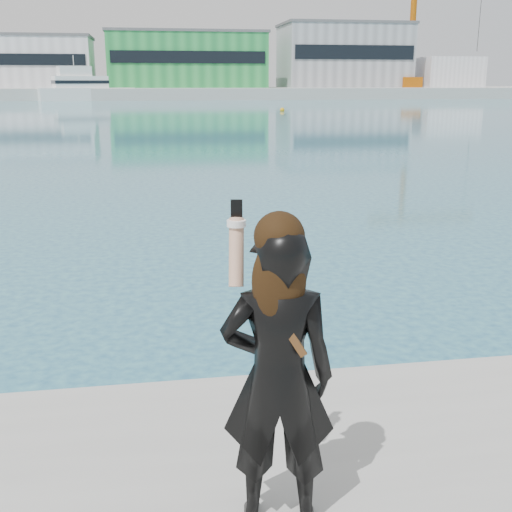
{
  "coord_description": "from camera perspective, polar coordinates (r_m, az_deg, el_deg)",
  "views": [
    {
      "loc": [
        -0.4,
        -3.87,
        3.18
      ],
      "look_at": [
        0.23,
        -0.1,
        2.14
      ],
      "focal_mm": 45.0,
      "sensor_mm": 36.0,
      "label": 1
    }
  ],
  "objects": [
    {
      "name": "woman",
      "position": [
        3.46,
        1.94,
        -10.04
      ],
      "size": [
        0.68,
        0.5,
        1.78
      ],
      "rotation": [
        0.0,
        0.0,
        2.97
      ],
      "color": "black",
      "rests_on": "near_quay"
    },
    {
      "name": "ancillary_shed",
      "position": [
        144.1,
        16.68,
        15.38
      ],
      "size": [
        12.0,
        10.0,
        6.0
      ],
      "primitive_type": "cube",
      "color": "silver",
      "rests_on": "far_quay"
    },
    {
      "name": "warehouse_grey_right",
      "position": [
        137.99,
        7.78,
        17.24
      ],
      "size": [
        25.5,
        15.35,
        12.5
      ],
      "color": "gray",
      "rests_on": "far_quay"
    },
    {
      "name": "far_quay",
      "position": [
        133.89,
        -9.72,
        14.12
      ],
      "size": [
        320.0,
        40.0,
        2.0
      ],
      "primitive_type": "cube",
      "color": "#9E9E99",
      "rests_on": "ground"
    },
    {
      "name": "warehouse_green",
      "position": [
        132.18,
        -6.22,
        16.95
      ],
      "size": [
        30.6,
        16.36,
        10.5
      ],
      "color": "#21863D",
      "rests_on": "far_quay"
    },
    {
      "name": "buoy_near",
      "position": [
        72.08,
        2.34,
        12.72
      ],
      "size": [
        0.5,
        0.5,
        0.5
      ],
      "primitive_type": "sphere",
      "color": "orange",
      "rests_on": "ground"
    },
    {
      "name": "dock_crane",
      "position": [
        137.32,
        14.28,
        19.79
      ],
      "size": [
        23.0,
        4.0,
        24.0
      ],
      "color": "#C65D0B",
      "rests_on": "far_quay"
    },
    {
      "name": "warehouse_white",
      "position": [
        133.65,
        -19.68,
        15.95
      ],
      "size": [
        24.48,
        15.35,
        9.5
      ],
      "color": "silver",
      "rests_on": "far_quay"
    },
    {
      "name": "motor_yacht",
      "position": [
        116.18,
        -15.12,
        14.21
      ],
      "size": [
        16.39,
        8.99,
        7.37
      ],
      "rotation": [
        0.0,
        0.0,
        0.31
      ],
      "color": "white",
      "rests_on": "ground"
    },
    {
      "name": "flagpole_right",
      "position": [
        126.92,
        0.64,
        16.78
      ],
      "size": [
        1.28,
        0.16,
        8.0
      ],
      "color": "silver",
      "rests_on": "far_quay"
    }
  ]
}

